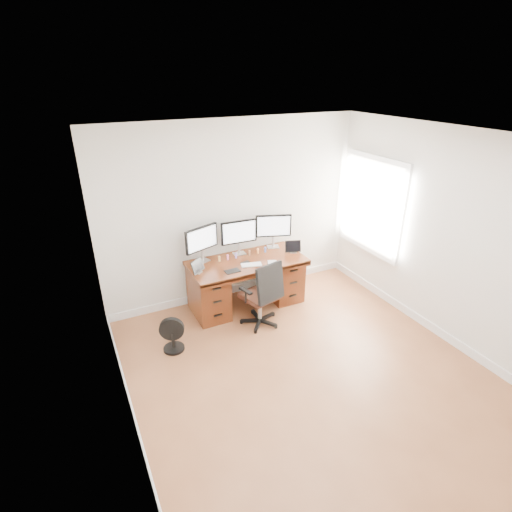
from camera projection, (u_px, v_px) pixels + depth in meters
name	position (u px, v px, depth m)	size (l,w,h in m)	color
ground	(313.00, 378.00, 4.66)	(4.50, 4.50, 0.00)	brown
back_wall	(234.00, 213.00, 5.92)	(4.00, 0.10, 2.70)	white
right_wall	(449.00, 239.00, 4.98)	(0.10, 4.50, 2.70)	white
desk	(246.00, 281.00, 5.98)	(1.70, 0.80, 0.75)	#512310
office_chair	(262.00, 304.00, 5.52)	(0.64, 0.64, 0.98)	black
floor_fan	(173.00, 335.00, 5.05)	(0.32, 0.27, 0.46)	black
monitor_left	(202.00, 240.00, 5.65)	(0.53, 0.22, 0.53)	silver
monitor_center	(239.00, 233.00, 5.88)	(0.55, 0.15, 0.53)	silver
monitor_right	(273.00, 227.00, 6.12)	(0.53, 0.22, 0.53)	silver
tablet_left	(198.00, 267.00, 5.43)	(0.23, 0.20, 0.19)	silver
tablet_right	(293.00, 247.00, 6.03)	(0.25, 0.14, 0.19)	silver
keyboard	(251.00, 265.00, 5.67)	(0.29, 0.12, 0.01)	silver
trackpad	(272.00, 262.00, 5.74)	(0.13, 0.13, 0.01)	silver
drawing_tablet	(232.00, 271.00, 5.50)	(0.20, 0.13, 0.01)	black
phone	(245.00, 262.00, 5.75)	(0.13, 0.06, 0.01)	black
figurine_yellow	(219.00, 258.00, 5.76)	(0.04, 0.04, 0.09)	tan
figurine_pink	(228.00, 257.00, 5.81)	(0.04, 0.04, 0.09)	#D85D91
figurine_purple	(236.00, 255.00, 5.87)	(0.04, 0.04, 0.09)	#8A70D7
figurine_brown	(249.00, 252.00, 5.95)	(0.04, 0.04, 0.09)	#956340
figurine_orange	(258.00, 251.00, 6.01)	(0.04, 0.04, 0.09)	#EC9147
figurine_blue	(265.00, 249.00, 6.06)	(0.04, 0.04, 0.09)	#6078D9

